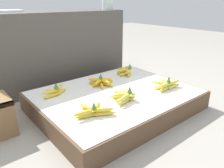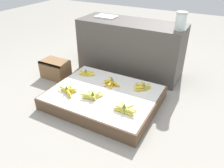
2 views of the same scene
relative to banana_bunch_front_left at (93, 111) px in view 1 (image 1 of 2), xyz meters
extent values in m
plane|color=gray|center=(0.33, 0.19, -0.17)|extent=(10.00, 10.00, 0.00)
cube|color=brown|center=(0.33, 0.19, -0.10)|extent=(1.15, 0.90, 0.14)
cube|color=silver|center=(0.33, 0.19, -0.03)|extent=(1.11, 0.87, 0.00)
cube|color=#4C4742|center=(0.25, 1.05, 0.18)|extent=(1.38, 0.51, 0.69)
ellipsoid|color=gold|center=(0.05, -0.05, -0.02)|extent=(0.13, 0.09, 0.03)
ellipsoid|color=gold|center=(0.03, 0.02, -0.02)|extent=(0.12, 0.10, 0.03)
ellipsoid|color=gold|center=(-0.01, 0.03, -0.02)|extent=(0.05, 0.14, 0.03)
ellipsoid|color=gold|center=(-0.05, 0.00, -0.02)|extent=(0.14, 0.06, 0.03)
ellipsoid|color=gold|center=(0.04, -0.04, 0.01)|extent=(0.13, 0.09, 0.03)
ellipsoid|color=gold|center=(0.03, 0.01, 0.01)|extent=(0.13, 0.10, 0.03)
ellipsoid|color=gold|center=(-0.02, 0.04, 0.01)|extent=(0.05, 0.14, 0.03)
ellipsoid|color=gold|center=(-0.07, 0.00, 0.01)|extent=(0.14, 0.05, 0.03)
cone|color=#4C7533|center=(-0.01, -0.01, 0.04)|extent=(0.03, 0.03, 0.04)
ellipsoid|color=#DBCC4C|center=(0.33, 0.06, -0.01)|extent=(0.09, 0.16, 0.03)
ellipsoid|color=#DBCC4C|center=(0.30, 0.06, -0.01)|extent=(0.05, 0.17, 0.03)
ellipsoid|color=#DBCC4C|center=(0.27, 0.06, -0.01)|extent=(0.12, 0.15, 0.03)
ellipsoid|color=#DBCC4C|center=(0.28, 0.02, -0.01)|extent=(0.17, 0.06, 0.03)
ellipsoid|color=#DBCC4C|center=(0.26, 0.00, -0.01)|extent=(0.17, 0.06, 0.03)
ellipsoid|color=#DBCC4C|center=(0.32, 0.05, 0.02)|extent=(0.07, 0.17, 0.03)
ellipsoid|color=#DBCC4C|center=(0.29, 0.05, 0.02)|extent=(0.09, 0.16, 0.03)
ellipsoid|color=#DBCC4C|center=(0.28, 0.03, 0.02)|extent=(0.16, 0.11, 0.03)
ellipsoid|color=#DBCC4C|center=(0.26, 0.00, 0.02)|extent=(0.17, 0.07, 0.03)
cone|color=#4C7533|center=(0.31, 0.01, 0.05)|extent=(0.03, 0.03, 0.05)
ellipsoid|color=#DBCC4C|center=(0.73, -0.04, -0.01)|extent=(0.15, 0.05, 0.03)
ellipsoid|color=#DBCC4C|center=(0.73, 0.00, -0.01)|extent=(0.14, 0.10, 0.03)
ellipsoid|color=#DBCC4C|center=(0.68, 0.00, -0.01)|extent=(0.04, 0.15, 0.03)
ellipsoid|color=#DBCC4C|center=(0.65, 0.00, -0.01)|extent=(0.13, 0.11, 0.03)
ellipsoid|color=#DBCC4C|center=(0.64, -0.03, -0.01)|extent=(0.15, 0.05, 0.03)
ellipsoid|color=#DBCC4C|center=(0.73, -0.03, 0.02)|extent=(0.15, 0.04, 0.03)
ellipsoid|color=#DBCC4C|center=(0.70, 0.01, 0.02)|extent=(0.10, 0.14, 0.03)
ellipsoid|color=#DBCC4C|center=(0.65, 0.02, 0.02)|extent=(0.11, 0.14, 0.03)
ellipsoid|color=#DBCC4C|center=(0.65, -0.03, 0.02)|extent=(0.15, 0.03, 0.03)
cone|color=#4C7533|center=(0.68, -0.03, 0.05)|extent=(0.03, 0.03, 0.05)
ellipsoid|color=gold|center=(-0.01, 0.42, -0.01)|extent=(0.13, 0.08, 0.03)
ellipsoid|color=gold|center=(-0.05, 0.45, -0.01)|extent=(0.06, 0.14, 0.03)
ellipsoid|color=gold|center=(-0.08, 0.40, -0.01)|extent=(0.14, 0.04, 0.03)
ellipsoid|color=gold|center=(-0.01, 0.43, 0.01)|extent=(0.12, 0.11, 0.03)
ellipsoid|color=gold|center=(-0.08, 0.41, 0.01)|extent=(0.13, 0.04, 0.03)
cone|color=#4C7533|center=(-0.04, 0.40, 0.05)|extent=(0.03, 0.03, 0.04)
ellipsoid|color=gold|center=(0.31, 0.41, -0.01)|extent=(0.10, 0.11, 0.03)
ellipsoid|color=gold|center=(0.30, 0.37, -0.01)|extent=(0.12, 0.04, 0.03)
ellipsoid|color=gold|center=(0.31, 0.34, -0.01)|extent=(0.08, 0.12, 0.03)
ellipsoid|color=gold|center=(0.36, 0.33, -0.01)|extent=(0.07, 0.12, 0.03)
ellipsoid|color=gold|center=(0.39, 0.37, -0.01)|extent=(0.12, 0.05, 0.03)
ellipsoid|color=gold|center=(0.31, 0.41, 0.01)|extent=(0.10, 0.11, 0.03)
ellipsoid|color=gold|center=(0.30, 0.36, 0.01)|extent=(0.12, 0.08, 0.03)
ellipsoid|color=gold|center=(0.34, 0.33, 0.01)|extent=(0.04, 0.12, 0.03)
ellipsoid|color=gold|center=(0.36, 0.36, 0.01)|extent=(0.12, 0.07, 0.03)
cone|color=#4C7533|center=(0.33, 0.38, 0.05)|extent=(0.03, 0.03, 0.04)
ellipsoid|color=gold|center=(0.73, 0.47, -0.01)|extent=(0.08, 0.12, 0.03)
ellipsoid|color=gold|center=(0.69, 0.48, -0.01)|extent=(0.06, 0.12, 0.03)
ellipsoid|color=gold|center=(0.65, 0.46, -0.01)|extent=(0.11, 0.09, 0.03)
ellipsoid|color=gold|center=(0.64, 0.43, -0.01)|extent=(0.12, 0.04, 0.03)
ellipsoid|color=gold|center=(0.67, 0.40, -0.01)|extent=(0.11, 0.09, 0.03)
ellipsoid|color=gold|center=(0.72, 0.46, 0.02)|extent=(0.07, 0.12, 0.03)
ellipsoid|color=gold|center=(0.67, 0.47, 0.02)|extent=(0.08, 0.12, 0.03)
ellipsoid|color=gold|center=(0.64, 0.44, 0.02)|extent=(0.12, 0.07, 0.03)
ellipsoid|color=gold|center=(0.66, 0.40, 0.02)|extent=(0.12, 0.08, 0.03)
cone|color=#4C7533|center=(0.70, 0.42, 0.05)|extent=(0.04, 0.04, 0.05)
cylinder|color=silver|center=(0.88, 0.97, 0.61)|extent=(0.12, 0.12, 0.18)
cube|color=white|center=(-0.14, 1.09, 0.53)|extent=(0.28, 0.19, 0.02)
camera|label=1|loc=(-0.65, -0.97, 0.62)|focal=35.00mm
camera|label=2|loc=(1.35, -1.52, 1.24)|focal=35.00mm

